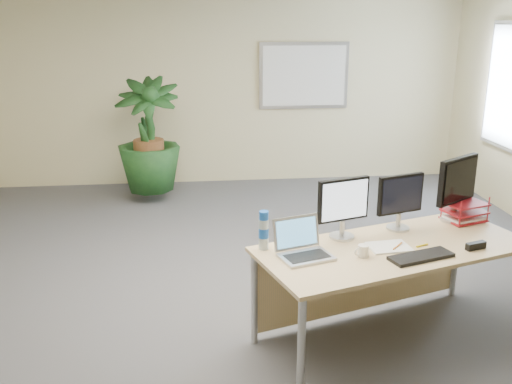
{
  "coord_description": "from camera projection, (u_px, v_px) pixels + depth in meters",
  "views": [
    {
      "loc": [
        -0.4,
        -4.25,
        2.41
      ],
      "look_at": [
        0.11,
        0.35,
        0.95
      ],
      "focal_mm": 40.0,
      "sensor_mm": 36.0,
      "label": 1
    }
  ],
  "objects": [
    {
      "name": "yellow_highlighter",
      "position": [
        422.0,
        245.0,
        4.17
      ],
      "size": [
        0.11,
        0.06,
        0.01
      ],
      "primitive_type": "cylinder",
      "rotation": [
        0.0,
        1.57,
        0.39
      ],
      "color": "yellow",
      "rests_on": "desk"
    },
    {
      "name": "letter_tray",
      "position": [
        464.0,
        213.0,
        4.67
      ],
      "size": [
        0.38,
        0.33,
        0.15
      ],
      "color": "maroon",
      "rests_on": "desk"
    },
    {
      "name": "back_wall",
      "position": [
        221.0,
        90.0,
        8.19
      ],
      "size": [
        7.0,
        0.04,
        2.7
      ],
      "primitive_type": "cube",
      "color": "beige",
      "rests_on": "floor"
    },
    {
      "name": "desk",
      "position": [
        384.0,
        261.0,
        4.33
      ],
      "size": [
        2.19,
        1.42,
        0.78
      ],
      "color": "#D7B57F",
      "rests_on": "floor"
    },
    {
      "name": "floor_plant",
      "position": [
        149.0,
        146.0,
        7.48
      ],
      "size": [
        0.89,
        0.89,
        1.5
      ],
      "primitive_type": "imported",
      "rotation": [
        0.0,
        0.0,
        -0.07
      ],
      "color": "#143717",
      "rests_on": "floor"
    },
    {
      "name": "monitor_left",
      "position": [
        343.0,
        204.0,
        4.26
      ],
      "size": [
        0.41,
        0.19,
        0.47
      ],
      "color": "#B3B4B8",
      "rests_on": "desk"
    },
    {
      "name": "stapler",
      "position": [
        476.0,
        246.0,
        4.12
      ],
      "size": [
        0.17,
        0.09,
        0.05
      ],
      "primitive_type": "cube",
      "rotation": [
        0.0,
        0.0,
        0.3
      ],
      "color": "black",
      "rests_on": "desk"
    },
    {
      "name": "keyboard",
      "position": [
        421.0,
        257.0,
        3.97
      ],
      "size": [
        0.5,
        0.29,
        0.03
      ],
      "primitive_type": "cube",
      "rotation": [
        0.0,
        0.0,
        0.3
      ],
      "color": "black",
      "rests_on": "desk"
    },
    {
      "name": "laptop",
      "position": [
        302.0,
        247.0,
        4.01
      ],
      "size": [
        0.43,
        0.4,
        0.25
      ],
      "color": "silver",
      "rests_on": "desk"
    },
    {
      "name": "spiral_notebook",
      "position": [
        389.0,
        247.0,
        4.15
      ],
      "size": [
        0.31,
        0.25,
        0.01
      ],
      "primitive_type": "cube",
      "rotation": [
        0.0,
        0.0,
        0.09
      ],
      "color": "white",
      "rests_on": "desk"
    },
    {
      "name": "coffee_mug",
      "position": [
        363.0,
        251.0,
        3.99
      ],
      "size": [
        0.11,
        0.08,
        0.09
      ],
      "color": "white",
      "rests_on": "desk"
    },
    {
      "name": "orange_pen",
      "position": [
        398.0,
        246.0,
        4.14
      ],
      "size": [
        0.11,
        0.12,
        0.01
      ],
      "primitive_type": "cylinder",
      "rotation": [
        0.0,
        1.57,
        0.83
      ],
      "color": "orange",
      "rests_on": "spiral_notebook"
    },
    {
      "name": "floor",
      "position": [
        248.0,
        313.0,
        4.8
      ],
      "size": [
        8.0,
        8.0,
        0.0
      ],
      "primitive_type": "plane",
      "color": "#46464B",
      "rests_on": "ground"
    },
    {
      "name": "water_bottle",
      "position": [
        264.0,
        231.0,
        4.09
      ],
      "size": [
        0.07,
        0.07,
        0.29
      ],
      "color": "silver",
      "rests_on": "desk"
    },
    {
      "name": "monitor_dark",
      "position": [
        457.0,
        185.0,
        4.6
      ],
      "size": [
        0.43,
        0.3,
        0.54
      ],
      "color": "#B3B4B8",
      "rests_on": "desk"
    },
    {
      "name": "monitor_right",
      "position": [
        400.0,
        198.0,
        4.43
      ],
      "size": [
        0.39,
        0.18,
        0.44
      ],
      "color": "#B3B4B8",
      "rests_on": "desk"
    },
    {
      "name": "whiteboard",
      "position": [
        304.0,
        76.0,
        8.22
      ],
      "size": [
        1.3,
        0.04,
        0.95
      ],
      "color": "#AEAEB3",
      "rests_on": "back_wall"
    }
  ]
}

